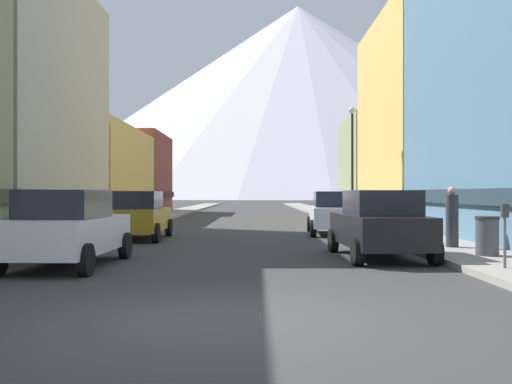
% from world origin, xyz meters
% --- Properties ---
extents(ground_plane, '(400.00, 400.00, 0.00)m').
position_xyz_m(ground_plane, '(0.00, 0.00, 0.00)').
color(ground_plane, '#353535').
extents(sidewalk_left, '(2.50, 100.00, 0.15)m').
position_xyz_m(sidewalk_left, '(-6.25, 35.00, 0.07)').
color(sidewalk_left, gray).
rests_on(sidewalk_left, ground).
extents(sidewalk_right, '(2.50, 100.00, 0.15)m').
position_xyz_m(sidewalk_right, '(6.25, 35.00, 0.07)').
color(sidewalk_right, gray).
rests_on(sidewalk_right, ground).
extents(storefront_left_2, '(9.85, 13.93, 6.10)m').
position_xyz_m(storefront_left_2, '(-12.27, 31.57, 2.94)').
color(storefront_left_2, '#D8B259').
rests_on(storefront_left_2, ground).
extents(storefront_left_3, '(9.86, 10.05, 6.92)m').
position_xyz_m(storefront_left_3, '(-12.28, 43.76, 3.33)').
color(storefront_left_3, brown).
rests_on(storefront_left_3, ground).
extents(storefront_right_2, '(8.29, 12.42, 11.80)m').
position_xyz_m(storefront_right_2, '(11.50, 25.93, 5.72)').
color(storefront_right_2, '#D8B259').
rests_on(storefront_right_2, ground).
extents(storefront_right_3, '(6.39, 8.80, 7.52)m').
position_xyz_m(storefront_right_3, '(10.54, 37.07, 3.62)').
color(storefront_right_3, '#8C9966').
rests_on(storefront_right_3, ground).
extents(car_left_0, '(2.15, 4.44, 1.78)m').
position_xyz_m(car_left_0, '(-3.80, 5.69, 0.90)').
color(car_left_0, silver).
rests_on(car_left_0, ground).
extents(car_left_1, '(2.12, 4.43, 1.78)m').
position_xyz_m(car_left_1, '(-3.80, 13.77, 0.90)').
color(car_left_1, '#B28419').
rests_on(car_left_1, ground).
extents(car_right_0, '(2.22, 4.47, 1.78)m').
position_xyz_m(car_right_0, '(3.80, 7.45, 0.90)').
color(car_right_0, black).
rests_on(car_right_0, ground).
extents(car_right_1, '(2.25, 4.48, 1.78)m').
position_xyz_m(car_right_1, '(3.80, 16.45, 0.90)').
color(car_right_1, silver).
rests_on(car_right_1, ground).
extents(parking_meter_near, '(0.14, 0.10, 1.33)m').
position_xyz_m(parking_meter_near, '(5.75, 4.28, 1.01)').
color(parking_meter_near, '#595960').
rests_on(parking_meter_near, sidewalk_right).
extents(trash_bin_right, '(0.59, 0.59, 0.98)m').
position_xyz_m(trash_bin_right, '(6.35, 6.74, 0.64)').
color(trash_bin_right, '#4C5156').
rests_on(trash_bin_right, sidewalk_right).
extents(potted_plant_0, '(0.58, 0.58, 0.93)m').
position_xyz_m(potted_plant_0, '(-7.00, 19.94, 0.69)').
color(potted_plant_0, gray).
rests_on(potted_plant_0, sidewalk_left).
extents(potted_plant_1, '(0.69, 0.69, 1.04)m').
position_xyz_m(potted_plant_1, '(-7.00, 11.06, 0.72)').
color(potted_plant_1, brown).
rests_on(potted_plant_1, sidewalk_left).
extents(pedestrian_0, '(0.36, 0.36, 1.75)m').
position_xyz_m(pedestrian_0, '(6.25, 9.07, 0.96)').
color(pedestrian_0, '#333338').
rests_on(pedestrian_0, sidewalk_right).
extents(pedestrian_1, '(0.36, 0.36, 1.61)m').
position_xyz_m(pedestrian_1, '(6.25, 21.30, 0.89)').
color(pedestrian_1, maroon).
rests_on(pedestrian_1, sidewalk_right).
extents(pedestrian_2, '(0.36, 0.36, 1.65)m').
position_xyz_m(pedestrian_2, '(6.25, 18.86, 0.91)').
color(pedestrian_2, navy).
rests_on(pedestrian_2, sidewalk_right).
extents(streetlamp_right, '(0.36, 0.36, 5.86)m').
position_xyz_m(streetlamp_right, '(5.35, 21.18, 3.99)').
color(streetlamp_right, black).
rests_on(streetlamp_right, sidewalk_right).
extents(mountain_backdrop, '(245.30, 245.30, 87.21)m').
position_xyz_m(mountain_backdrop, '(19.75, 260.00, 43.61)').
color(mountain_backdrop, silver).
rests_on(mountain_backdrop, ground).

